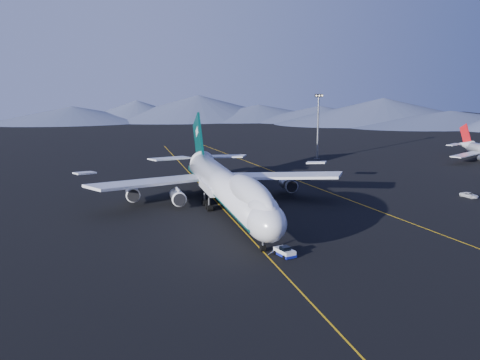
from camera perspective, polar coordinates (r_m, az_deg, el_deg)
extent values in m
plane|color=black|center=(115.48, -1.46, -3.48)|extent=(500.00, 500.00, 0.00)
cube|color=#D69C0C|center=(115.48, -1.46, -3.48)|extent=(0.25, 220.00, 0.01)
cube|color=#D69C0C|center=(134.36, 10.08, -1.53)|extent=(28.08, 198.09, 0.01)
cone|color=#464F6B|center=(341.21, -17.46, 6.88)|extent=(100.00, 100.00, 12.00)
cone|color=#464F6B|center=(347.22, -4.47, 7.43)|extent=(100.00, 100.00, 12.00)
cone|color=#464F6B|center=(344.96, 8.50, 7.32)|extent=(100.00, 100.00, 12.00)
cone|color=#464F6B|center=(334.53, 21.57, 6.53)|extent=(100.00, 100.00, 12.00)
cylinder|color=silver|center=(114.18, -1.47, -0.76)|extent=(6.50, 56.00, 6.50)
ellipsoid|color=silver|center=(87.96, 2.77, -4.47)|extent=(6.50, 10.40, 6.50)
ellipsoid|color=silver|center=(96.16, 1.08, -1.54)|extent=(5.13, 25.16, 5.85)
cube|color=black|center=(85.81, 3.18, -4.05)|extent=(3.60, 1.61, 1.29)
cone|color=silver|center=(145.80, -4.48, 2.18)|extent=(6.50, 12.00, 6.50)
cube|color=#033632|center=(115.32, -1.58, -1.10)|extent=(6.24, 60.00, 1.10)
cube|color=silver|center=(119.65, -2.08, -0.74)|extent=(7.50, 13.00, 1.60)
cube|color=silver|center=(123.09, -9.30, -0.21)|extent=(30.62, 23.28, 2.83)
cube|color=silver|center=(129.01, 3.62, 0.45)|extent=(30.62, 23.28, 2.83)
cylinder|color=slate|center=(120.36, -6.70, -1.77)|extent=(2.90, 5.50, 2.90)
cylinder|color=slate|center=(125.78, -11.41, -1.34)|extent=(2.90, 5.50, 2.90)
cylinder|color=slate|center=(124.36, 2.00, -1.27)|extent=(2.90, 5.50, 2.90)
cylinder|color=slate|center=(133.33, 5.10, -0.44)|extent=(2.90, 5.50, 2.90)
cube|color=#033632|center=(144.11, -4.44, 4.08)|extent=(0.55, 14.11, 15.94)
cube|color=silver|center=(146.07, -7.49, 2.29)|extent=(12.39, 9.47, 0.98)
cube|color=silver|center=(148.69, -1.74, 2.54)|extent=(12.39, 9.47, 0.98)
cylinder|color=black|center=(90.83, 2.45, -7.28)|extent=(0.90, 1.10, 1.10)
cube|color=silver|center=(88.95, 4.79, -7.64)|extent=(2.86, 4.26, 0.98)
cube|color=navy|center=(89.07, 4.78, -7.86)|extent=(2.99, 4.46, 0.44)
cube|color=black|center=(88.73, 4.79, -7.21)|extent=(1.73, 1.73, 0.80)
cone|color=silver|center=(210.83, 22.91, 3.48)|extent=(3.73, 6.87, 3.73)
cube|color=silver|center=(194.25, 23.04, 2.51)|extent=(16.49, 11.13, 0.34)
cube|color=red|center=(210.80, 22.91, 4.50)|extent=(0.34, 6.69, 7.91)
imported|color=silver|center=(140.31, 23.26, -1.49)|extent=(3.32, 4.88, 1.24)
cylinder|color=black|center=(186.72, 8.22, 2.18)|extent=(2.09, 2.09, 0.35)
cylinder|color=slate|center=(185.33, 8.31, 5.46)|extent=(0.61, 0.61, 21.78)
cube|color=black|center=(184.54, 8.41, 8.90)|extent=(2.79, 0.70, 1.05)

